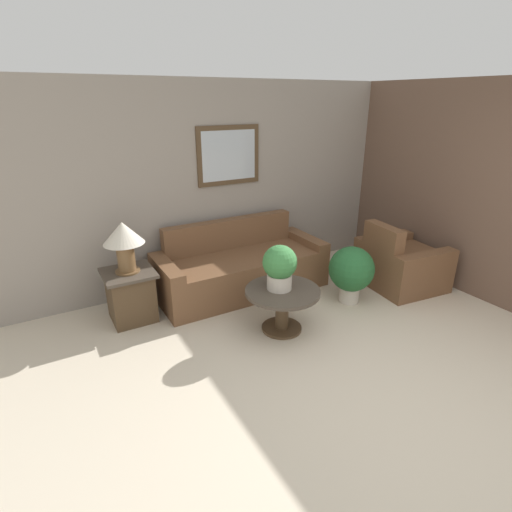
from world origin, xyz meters
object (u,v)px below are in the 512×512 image
couch_main (241,268)px  table_lamp (124,239)px  potted_plant_on_table (280,266)px  side_table (131,295)px  potted_plant_floor (351,271)px  armchair (400,264)px  coffee_table (282,301)px

couch_main → table_lamp: bearing=-178.0°
table_lamp → potted_plant_on_table: size_ratio=1.17×
side_table → potted_plant_floor: size_ratio=0.83×
couch_main → side_table: couch_main is taller
armchair → coffee_table: 1.99m
coffee_table → couch_main: bearing=86.1°
coffee_table → table_lamp: bearing=142.3°
armchair → coffee_table: armchair is taller
armchair → side_table: armchair is taller
potted_plant_on_table → couch_main: bearing=85.0°
coffee_table → side_table: size_ratio=1.36×
potted_plant_floor → side_table: bearing=159.3°
potted_plant_floor → coffee_table: bearing=-173.5°
couch_main → potted_plant_on_table: size_ratio=4.49×
table_lamp → potted_plant_floor: table_lamp is taller
couch_main → coffee_table: 1.10m
coffee_table → potted_plant_on_table: potted_plant_on_table is taller
coffee_table → potted_plant_floor: bearing=6.5°
table_lamp → potted_plant_on_table: table_lamp is taller
side_table → potted_plant_floor: (2.44, -0.92, 0.11)m
coffee_table → potted_plant_on_table: 0.40m
couch_main → potted_plant_floor: couch_main is taller
potted_plant_on_table → table_lamp: bearing=143.1°
side_table → couch_main: bearing=2.0°
coffee_table → potted_plant_floor: size_ratio=1.12×
potted_plant_on_table → potted_plant_floor: bearing=4.3°
coffee_table → potted_plant_floor: potted_plant_floor is taller
couch_main → coffee_table: (-0.08, -1.10, 0.05)m
armchair → coffee_table: bearing=100.7°
couch_main → potted_plant_floor: size_ratio=3.05×
coffee_table → table_lamp: table_lamp is taller
potted_plant_on_table → potted_plant_floor: potted_plant_on_table is taller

